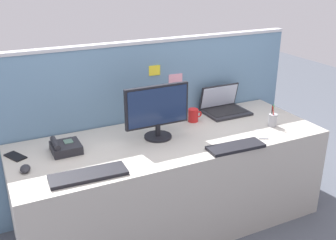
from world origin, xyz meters
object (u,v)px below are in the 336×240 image
at_px(pen_cup, 273,120).
at_px(cell_phone_silver_slab, 262,134).
at_px(keyboard_main, 236,147).
at_px(coffee_mug, 193,115).
at_px(desk_phone, 65,147).
at_px(desktop_monitor, 157,110).
at_px(computer_mouse_right_hand, 25,169).
at_px(laptop, 223,106).
at_px(keyboard_spare, 88,175).
at_px(cell_phone_black_slab, 15,156).

distance_m(pen_cup, cell_phone_silver_slab, 0.21).
distance_m(keyboard_main, coffee_mug, 0.55).
height_order(desk_phone, pen_cup, pen_cup).
relative_size(desktop_monitor, coffee_mug, 4.05).
xyz_separation_m(desk_phone, computer_mouse_right_hand, (-0.27, -0.16, -0.02)).
bearing_deg(coffee_mug, desk_phone, -174.48).
distance_m(pen_cup, coffee_mug, 0.60).
bearing_deg(cell_phone_silver_slab, desktop_monitor, -173.05).
bearing_deg(keyboard_main, laptop, 66.22).
xyz_separation_m(cell_phone_silver_slab, coffee_mug, (-0.32, 0.45, 0.05)).
bearing_deg(desk_phone, pen_cup, -9.34).
xyz_separation_m(keyboard_spare, computer_mouse_right_hand, (-0.32, 0.23, 0.01)).
bearing_deg(keyboard_main, pen_cup, 25.67).
distance_m(keyboard_main, keyboard_spare, 0.99).
relative_size(keyboard_main, computer_mouse_right_hand, 3.96).
xyz_separation_m(pen_cup, coffee_mug, (-0.49, 0.35, 0.00)).
relative_size(laptop, desk_phone, 1.86).
bearing_deg(desk_phone, cell_phone_black_slab, 167.86).
xyz_separation_m(desktop_monitor, cell_phone_silver_slab, (0.69, -0.30, -0.20)).
height_order(laptop, pen_cup, laptop).
distance_m(computer_mouse_right_hand, pen_cup, 1.79).
bearing_deg(computer_mouse_right_hand, coffee_mug, 18.66).
bearing_deg(laptop, keyboard_main, -116.59).
distance_m(desktop_monitor, computer_mouse_right_hand, 0.94).
bearing_deg(laptop, desk_phone, -172.70).
height_order(pen_cup, cell_phone_black_slab, pen_cup).
distance_m(cell_phone_silver_slab, coffee_mug, 0.55).
relative_size(laptop, cell_phone_black_slab, 2.29).
relative_size(computer_mouse_right_hand, cell_phone_black_slab, 0.65).
distance_m(desk_phone, pen_cup, 1.54).
bearing_deg(laptop, computer_mouse_right_hand, -168.58).
bearing_deg(coffee_mug, pen_cup, -35.21).
relative_size(desktop_monitor, laptop, 1.34).
height_order(desktop_monitor, coffee_mug, desktop_monitor).
relative_size(desk_phone, coffee_mug, 1.63).
bearing_deg(desk_phone, keyboard_spare, -82.90).
bearing_deg(cell_phone_silver_slab, cell_phone_black_slab, -163.96).
xyz_separation_m(desktop_monitor, desk_phone, (-0.65, 0.05, -0.18)).
bearing_deg(laptop, cell_phone_black_slab, -176.30).
xyz_separation_m(computer_mouse_right_hand, cell_phone_black_slab, (-0.03, 0.22, -0.01)).
xyz_separation_m(computer_mouse_right_hand, pen_cup, (1.79, -0.09, 0.03)).
relative_size(desk_phone, cell_phone_silver_slab, 1.27).
relative_size(laptop, pen_cup, 2.05).
xyz_separation_m(keyboard_main, keyboard_spare, (-0.99, 0.07, 0.00)).
bearing_deg(pen_cup, desktop_monitor, 167.27).
xyz_separation_m(desktop_monitor, laptop, (0.71, 0.23, -0.16)).
distance_m(keyboard_main, computer_mouse_right_hand, 1.35).
xyz_separation_m(desktop_monitor, pen_cup, (0.87, -0.20, -0.16)).
xyz_separation_m(keyboard_main, cell_phone_silver_slab, (0.30, 0.10, -0.01)).
bearing_deg(desktop_monitor, keyboard_main, -45.31).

